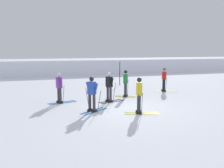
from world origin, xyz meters
TOP-DOWN VIEW (x-y plane):
  - ground_plane at (0.00, 0.00)m, footprint 120.00×120.00m
  - far_snow_ridge at (0.00, 19.42)m, footprint 80.00×7.33m
  - skier_black at (-0.35, 1.94)m, footprint 1.63×0.96m
  - skier_blue at (-1.74, 0.16)m, footprint 1.51×1.24m
  - skier_green at (1.06, 3.03)m, footprint 1.58×1.10m
  - skier_red at (4.34, 3.96)m, footprint 1.64×0.96m
  - skier_yellow at (0.30, -0.78)m, footprint 1.64×0.96m
  - skier_purple at (-3.09, 2.48)m, footprint 1.64×0.97m
  - trail_marker_pole at (2.30, 7.77)m, footprint 0.06×0.06m

SIDE VIEW (x-z plane):
  - ground_plane at x=0.00m, z-range 0.00..0.00m
  - far_snow_ridge at x=0.00m, z-range 0.00..1.77m
  - skier_red at x=4.34m, z-range 0.06..1.77m
  - skier_green at x=1.06m, z-range 0.06..1.77m
  - skier_purple at x=-3.09m, z-range 0.06..1.77m
  - skier_yellow at x=0.30m, z-range 0.06..1.77m
  - skier_blue at x=-1.74m, z-range 0.06..1.77m
  - skier_black at x=-0.35m, z-range 0.06..1.77m
  - trail_marker_pole at x=2.30m, z-range 0.00..1.96m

